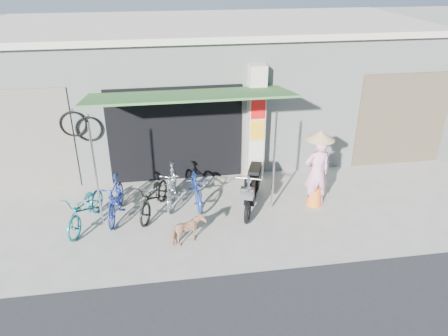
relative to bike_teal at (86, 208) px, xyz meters
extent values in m
plane|color=#9F9B8F|center=(3.30, -0.64, -0.44)|extent=(80.00, 80.00, 0.00)
cube|color=#A7AEA5|center=(3.30, 4.46, 1.31)|extent=(12.00, 5.00, 3.50)
cube|color=beige|center=(3.30, 4.46, 3.14)|extent=(12.30, 5.30, 0.16)
cube|color=black|center=(2.10, 1.94, 0.81)|extent=(3.40, 0.06, 2.50)
cube|color=black|center=(2.10, 1.95, 0.11)|extent=(3.06, 0.04, 1.10)
torus|color=black|center=(0.00, 1.90, 1.11)|extent=(0.65, 0.05, 0.65)
cylinder|color=silver|center=(0.00, 1.92, 1.43)|extent=(0.02, 0.02, 0.12)
torus|color=black|center=(-0.35, 1.90, 1.26)|extent=(0.65, 0.05, 0.65)
cylinder|color=silver|center=(-0.35, 1.92, 1.58)|extent=(0.02, 0.02, 0.12)
cube|color=#BEB2A2|center=(4.15, 1.81, 1.06)|extent=(0.42, 0.42, 3.00)
cube|color=red|center=(4.15, 1.59, 1.51)|extent=(0.36, 0.02, 0.52)
cube|color=gold|center=(4.15, 1.59, 0.94)|extent=(0.36, 0.02, 0.52)
cube|color=beige|center=(4.15, 1.59, 0.38)|extent=(0.36, 0.02, 0.50)
cube|color=#2D5A28|center=(2.40, 1.01, 2.11)|extent=(4.60, 1.88, 0.35)
cylinder|color=silver|center=(0.30, 0.11, 0.74)|extent=(0.05, 0.05, 2.36)
cylinder|color=silver|center=(4.20, 0.11, 0.74)|extent=(0.05, 0.05, 2.36)
cube|color=brown|center=(8.30, 1.95, 0.86)|extent=(2.60, 0.06, 2.60)
cube|color=#6B665B|center=(-1.70, 1.95, 0.86)|extent=(2.60, 0.06, 2.60)
imported|color=#1A6F76|center=(0.00, 0.00, 0.00)|extent=(1.07, 1.78, 0.88)
imported|color=navy|center=(0.62, 0.25, 0.03)|extent=(0.64, 1.62, 0.95)
imported|color=black|center=(1.48, 0.29, -0.01)|extent=(1.12, 1.73, 0.86)
imported|color=silver|center=(1.89, 0.70, 0.03)|extent=(0.69, 1.63, 0.95)
imported|color=navy|center=(2.49, 0.62, -0.02)|extent=(0.59, 1.61, 0.84)
imported|color=tan|center=(2.13, -1.01, -0.13)|extent=(0.82, 0.65, 0.63)
torus|color=black|center=(3.50, -0.43, -0.16)|extent=(0.29, 0.56, 0.57)
torus|color=black|center=(3.98, 0.87, -0.16)|extent=(0.29, 0.56, 0.57)
cube|color=black|center=(3.74, 0.22, -0.08)|extent=(0.57, 1.03, 0.11)
cube|color=black|center=(3.87, 0.57, 0.16)|extent=(0.46, 0.65, 0.36)
cube|color=black|center=(3.87, 0.57, 0.38)|extent=(0.44, 0.64, 0.10)
cube|color=black|center=(3.57, -0.23, 0.22)|extent=(0.26, 0.18, 0.60)
cylinder|color=silver|center=(3.51, -0.40, 0.65)|extent=(0.53, 0.22, 0.03)
cube|color=silver|center=(3.45, -0.58, 0.39)|extent=(0.33, 0.30, 0.21)
imported|color=pink|center=(5.23, 0.10, 0.41)|extent=(0.66, 0.46, 1.71)
cone|color=orange|center=(5.23, 0.10, -0.21)|extent=(0.38, 0.38, 0.46)
cone|color=tan|center=(5.23, 0.10, 1.34)|extent=(0.64, 0.64, 0.22)
camera|label=1|loc=(1.72, -8.46, 4.97)|focal=35.00mm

